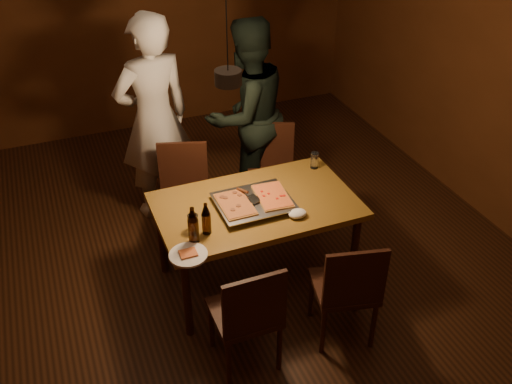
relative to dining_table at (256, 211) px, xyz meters
name	(u,v)px	position (x,y,z in m)	size (l,w,h in m)	color
room_shell	(230,126)	(-0.17, 0.06, 0.72)	(6.00, 6.00, 6.00)	#3D2010
dining_table	(256,211)	(0.00, 0.00, 0.00)	(1.50, 0.90, 0.75)	olive
chair_far_left	(184,186)	(-0.36, 0.76, -0.14)	(0.53, 0.53, 0.49)	#38190F
chair_far_right	(271,164)	(0.47, 0.82, -0.14)	(0.55, 0.55, 0.49)	#38190F
chair_near_left	(249,310)	(-0.37, -0.81, -0.14)	(0.42, 0.42, 0.49)	#38190F
chair_near_right	(349,284)	(0.34, -0.83, -0.14)	(0.51, 0.51, 0.49)	#38190F
pizza_tray	(254,203)	(-0.03, -0.03, 0.10)	(0.55, 0.45, 0.05)	silver
pizza_meat	(235,204)	(-0.18, -0.03, 0.13)	(0.23, 0.36, 0.02)	maroon
pizza_cheese	(272,196)	(0.12, -0.03, 0.13)	(0.23, 0.36, 0.02)	gold
spatula	(253,199)	(-0.03, -0.03, 0.14)	(0.09, 0.24, 0.04)	silver
beer_bottle_a	(193,225)	(-0.56, -0.27, 0.21)	(0.07, 0.07, 0.28)	black
beer_bottle_b	(206,218)	(-0.45, -0.21, 0.20)	(0.06, 0.06, 0.24)	black
water_glass_left	(193,223)	(-0.53, -0.14, 0.13)	(0.08, 0.08, 0.12)	silver
water_glass_right	(315,160)	(0.64, 0.30, 0.14)	(0.07, 0.07, 0.14)	silver
plate_slice	(188,255)	(-0.64, -0.40, 0.08)	(0.26, 0.26, 0.03)	white
napkin	(297,214)	(0.21, -0.27, 0.10)	(0.14, 0.10, 0.06)	white
diner_white	(154,119)	(-0.46, 1.26, 0.27)	(0.69, 0.45, 1.90)	silver
diner_dark	(247,115)	(0.37, 1.15, 0.21)	(0.87, 0.67, 1.78)	black
pendant_lamp	(228,76)	(-0.17, 0.06, 1.08)	(0.18, 0.18, 1.10)	black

